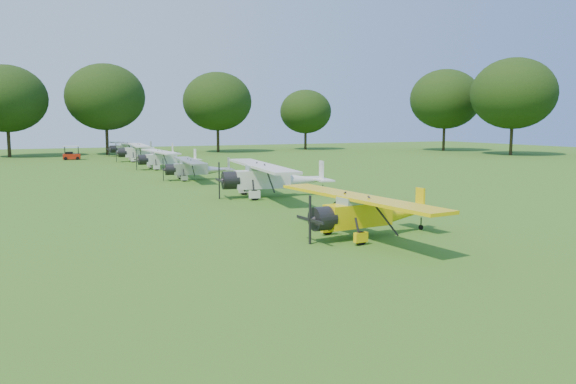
% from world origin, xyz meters
% --- Properties ---
extents(ground, '(160.00, 160.00, 0.00)m').
position_xyz_m(ground, '(0.00, 0.00, 0.00)').
color(ground, '#225A16').
rests_on(ground, ground).
extents(tree_belt, '(137.36, 130.27, 14.52)m').
position_xyz_m(tree_belt, '(3.57, 0.16, 8.03)').
color(tree_belt, black).
rests_on(tree_belt, ground).
extents(aircraft_2, '(6.10, 9.72, 1.91)m').
position_xyz_m(aircraft_2, '(-0.02, -8.02, 1.12)').
color(aircraft_2, yellow).
rests_on(aircraft_2, ground).
extents(aircraft_3, '(7.22, 11.48, 2.25)m').
position_xyz_m(aircraft_3, '(1.26, 5.06, 1.32)').
color(aircraft_3, silver).
rests_on(aircraft_3, ground).
extents(aircraft_4, '(5.74, 9.14, 1.80)m').
position_xyz_m(aircraft_4, '(-0.20, 17.11, 1.05)').
color(aircraft_4, silver).
rests_on(aircraft_4, ground).
extents(aircraft_5, '(6.35, 10.11, 1.99)m').
position_xyz_m(aircraft_5, '(-0.08, 28.52, 1.16)').
color(aircraft_5, silver).
rests_on(aircraft_5, ground).
extents(aircraft_6, '(7.01, 11.17, 2.20)m').
position_xyz_m(aircraft_6, '(0.03, 40.40, 1.28)').
color(aircraft_6, silver).
rests_on(aircraft_6, ground).
extents(aircraft_7, '(6.42, 10.16, 2.00)m').
position_xyz_m(aircraft_7, '(0.27, 52.24, 1.17)').
color(aircraft_7, silver).
rests_on(aircraft_7, ground).
extents(golf_cart, '(2.15, 1.48, 1.72)m').
position_xyz_m(golf_cart, '(-7.64, 47.08, 0.57)').
color(golf_cart, '#AA1F0C').
rests_on(golf_cart, ground).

